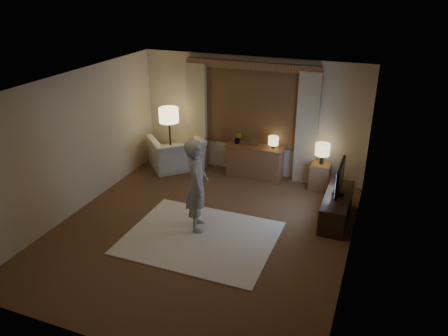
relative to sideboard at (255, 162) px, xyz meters
The scene contains 13 objects.
room 2.23m from the sideboard, 95.45° to the right, with size 5.04×5.54×2.64m.
rug 2.73m from the sideboard, 92.22° to the right, with size 2.50×2.00×0.02m, color white.
sideboard is the anchor object (origin of this frame).
picture_frame 0.45m from the sideboard, ahead, with size 0.16×0.02×0.20m, color brown.
plant 0.64m from the sideboard, behind, with size 0.17×0.13×0.30m, color #999999.
table_lamp_sideboard 0.68m from the sideboard, ahead, with size 0.22×0.22×0.30m.
floor_lamp 2.11m from the sideboard, 168.64° to the right, with size 0.43×0.43×1.49m.
armchair 1.83m from the sideboard, behind, with size 1.16×1.02×0.76m, color beige.
side_table 1.45m from the sideboard, ahead, with size 0.40×0.40×0.56m, color brown.
table_lamp_side 1.54m from the sideboard, ahead, with size 0.30×0.30×0.44m.
tv_stand 2.31m from the sideboard, 31.90° to the right, with size 0.45×1.40×0.50m, color black.
tv 2.36m from the sideboard, 31.93° to the right, with size 0.21×0.85×0.62m.
person 2.49m from the sideboard, 96.56° to the right, with size 0.60×0.40×1.66m, color #A09B94.
Camera 1 is at (2.77, -5.97, 4.15)m, focal length 35.00 mm.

